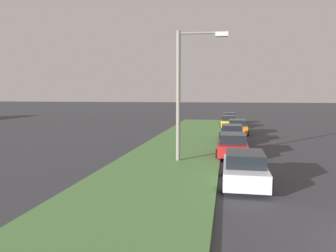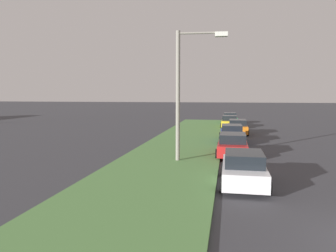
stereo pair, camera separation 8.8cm
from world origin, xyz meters
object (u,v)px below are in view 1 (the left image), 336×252
Objects in this scene: parked_car_blue at (231,134)px; streetlight at (185,86)px; parked_car_orange at (237,127)px; parked_car_green at (229,118)px; parked_car_yellow at (229,122)px; parked_car_white at (244,168)px; parked_car_red at (233,145)px.

streetlight reaches higher than parked_car_blue.
streetlight is (-14.09, 3.40, 3.67)m from parked_car_orange.
parked_car_yellow is at bearing 177.47° from parked_car_green.
parked_car_blue is 17.34m from parked_car_green.
parked_car_white is 1.00× the size of parked_car_red.
parked_car_blue is 0.99× the size of parked_car_green.
parked_car_orange is at bearing -13.57° from streetlight.
parked_car_white is 0.99× the size of parked_car_yellow.
streetlight is at bearing 132.28° from parked_car_red.
parked_car_red and parked_car_green have the same top height.
parked_car_red is 0.99× the size of parked_car_green.
streetlight reaches higher than parked_car_green.
parked_car_green is at bearing 0.82° from parked_car_white.
parked_car_red is at bearing -178.07° from parked_car_yellow.
parked_car_white is 0.99× the size of parked_car_blue.
parked_car_yellow is (6.13, 0.74, 0.00)m from parked_car_orange.
parked_car_green is 0.58× the size of streetlight.
parked_car_yellow is 20.72m from streetlight.
parked_car_blue is at bearing 178.16° from parked_car_green.
parked_car_green is at bearing -5.97° from streetlight.
parked_car_green is (23.36, 0.10, 0.00)m from parked_car_red.
parked_car_blue and parked_car_orange have the same top height.
parked_car_blue is 11.71m from parked_car_yellow.
parked_car_red is at bearing 175.87° from parked_car_orange.
parked_car_orange is 0.58× the size of streetlight.
parked_car_red is 11.62m from parked_car_orange.
parked_car_red and parked_car_yellow have the same top height.
streetlight is (-8.51, 2.79, 3.67)m from parked_car_blue.
parked_car_orange is (11.60, -0.59, 0.00)m from parked_car_red.
parked_car_blue and parked_car_yellow have the same top height.
streetlight is (4.13, 3.21, 3.67)m from parked_car_white.
streetlight is (-25.85, 2.70, 3.67)m from parked_car_green.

